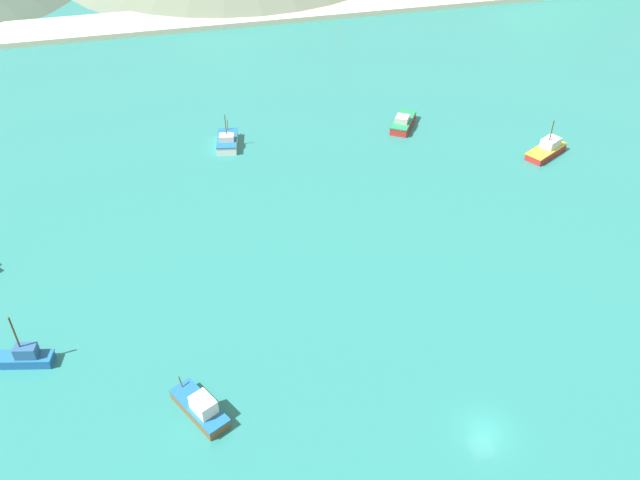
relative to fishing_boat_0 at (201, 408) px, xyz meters
The scene contains 7 objects.
ground 34.07m from the fishing_boat_0, 37.68° to the left, with size 260.00×280.00×0.50m.
fishing_boat_0 is the anchor object (origin of this frame).
fishing_boat_2 21.48m from the fishing_boat_0, 147.15° to the left, with size 7.12×3.42×6.94m.
fishing_boat_6 54.66m from the fishing_boat_0, 79.10° to the left, with size 4.44×7.22×5.89m.
fishing_boat_7 71.14m from the fishing_boat_0, 32.31° to the left, with size 8.27×6.33×6.10m.
fishing_boat_8 66.64m from the fishing_boat_0, 52.29° to the left, with size 6.73×8.15×2.43m.
beach_strip 117.57m from the fishing_boat_0, 76.75° to the left, with size 247.00×14.41×1.20m, color beige.
Camera 1 is at (-26.00, -35.50, 55.52)m, focal length 37.62 mm.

